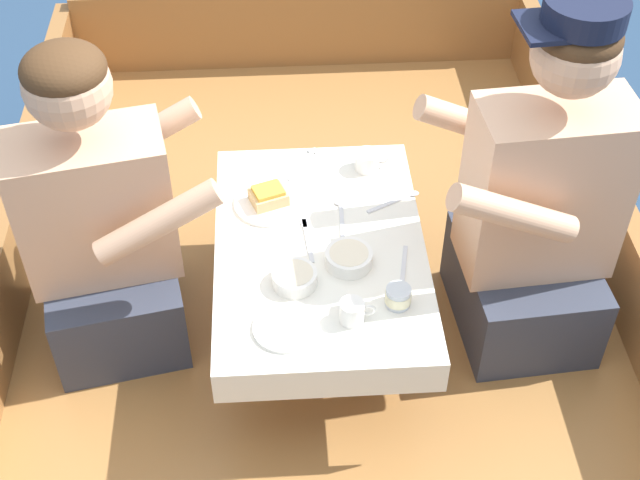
% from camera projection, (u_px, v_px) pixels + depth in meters
% --- Properties ---
extents(ground_plane, '(60.00, 60.00, 0.00)m').
position_uv_depth(ground_plane, '(321.00, 405.00, 2.86)').
color(ground_plane, navy).
extents(boat_deck, '(1.89, 3.04, 0.34)m').
position_uv_depth(boat_deck, '(321.00, 373.00, 2.74)').
color(boat_deck, '#9E6B38').
rests_on(boat_deck, ground_plane).
extents(gunwale_starboard, '(0.06, 3.04, 0.29)m').
position_uv_depth(gunwale_starboard, '(637.00, 291.00, 2.57)').
color(gunwale_starboard, '#936033').
rests_on(gunwale_starboard, boat_deck).
extents(bow_coaming, '(1.77, 0.06, 0.33)m').
position_uv_depth(bow_coaming, '(298.00, 27.00, 3.58)').
color(bow_coaming, '#936033').
rests_on(bow_coaming, boat_deck).
extents(cockpit_table, '(0.57, 0.86, 0.35)m').
position_uv_depth(cockpit_table, '(320.00, 255.00, 2.44)').
color(cockpit_table, '#B2B2B7').
rests_on(cockpit_table, boat_deck).
extents(person_port, '(0.58, 0.52, 0.95)m').
position_uv_depth(person_port, '(103.00, 229.00, 2.40)').
color(person_port, '#333847').
rests_on(person_port, boat_deck).
extents(person_starboard, '(0.55, 0.47, 1.06)m').
position_uv_depth(person_starboard, '(538.00, 212.00, 2.38)').
color(person_starboard, '#333847').
rests_on(person_starboard, boat_deck).
extents(plate_sandwich, '(0.20, 0.20, 0.01)m').
position_uv_depth(plate_sandwich, '(269.00, 203.00, 2.53)').
color(plate_sandwich, white).
rests_on(plate_sandwich, cockpit_table).
extents(plate_bread, '(0.16, 0.16, 0.01)m').
position_uv_depth(plate_bread, '(285.00, 328.00, 2.19)').
color(plate_bread, white).
rests_on(plate_bread, cockpit_table).
extents(sandwich, '(0.12, 0.11, 0.05)m').
position_uv_depth(sandwich, '(269.00, 196.00, 2.51)').
color(sandwich, tan).
rests_on(sandwich, plate_sandwich).
extents(bowl_port_near, '(0.13, 0.13, 0.04)m').
position_uv_depth(bowl_port_near, '(349.00, 257.00, 2.34)').
color(bowl_port_near, white).
rests_on(bowl_port_near, cockpit_table).
extents(bowl_starboard_near, '(0.12, 0.12, 0.04)m').
position_uv_depth(bowl_starboard_near, '(295.00, 277.00, 2.29)').
color(bowl_starboard_near, white).
rests_on(bowl_starboard_near, cockpit_table).
extents(coffee_cup_port, '(0.09, 0.06, 0.06)m').
position_uv_depth(coffee_cup_port, '(353.00, 311.00, 2.20)').
color(coffee_cup_port, white).
rests_on(coffee_cup_port, cockpit_table).
extents(coffee_cup_starboard, '(0.10, 0.07, 0.06)m').
position_uv_depth(coffee_cup_starboard, '(368.00, 160.00, 2.63)').
color(coffee_cup_starboard, white).
rests_on(coffee_cup_starboard, cockpit_table).
extents(tin_can, '(0.07, 0.07, 0.05)m').
position_uv_depth(tin_can, '(398.00, 297.00, 2.24)').
color(tin_can, silver).
rests_on(tin_can, cockpit_table).
extents(utensil_fork_port, '(0.03, 0.17, 0.00)m').
position_uv_depth(utensil_fork_port, '(307.00, 236.00, 2.43)').
color(utensil_fork_port, silver).
rests_on(utensil_fork_port, cockpit_table).
extents(utensil_spoon_starboard, '(0.04, 0.17, 0.01)m').
position_uv_depth(utensil_spoon_starboard, '(341.00, 213.00, 2.50)').
color(utensil_spoon_starboard, silver).
rests_on(utensil_spoon_starboard, cockpit_table).
extents(utensil_spoon_port, '(0.16, 0.09, 0.01)m').
position_uv_depth(utensil_spoon_port, '(401.00, 199.00, 2.54)').
color(utensil_spoon_port, silver).
rests_on(utensil_spoon_port, cockpit_table).
extents(utensil_knife_starboard, '(0.05, 0.17, 0.00)m').
position_uv_depth(utensil_knife_starboard, '(403.00, 269.00, 2.34)').
color(utensil_knife_starboard, silver).
rests_on(utensil_knife_starboard, cockpit_table).
extents(utensil_spoon_center, '(0.10, 0.15, 0.01)m').
position_uv_depth(utensil_spoon_center, '(307.00, 158.00, 2.68)').
color(utensil_spoon_center, silver).
rests_on(utensil_spoon_center, cockpit_table).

